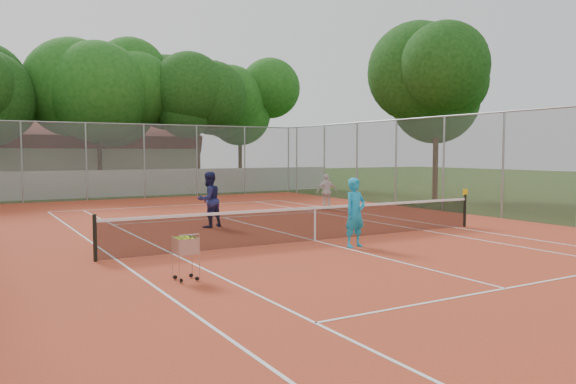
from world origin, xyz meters
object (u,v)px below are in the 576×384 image
player_far_left (209,200)px  player_far_right (327,192)px  clubhouse (69,156)px  ball_hopper (186,257)px  tennis_net (315,223)px  player_near (355,213)px

player_far_left → player_far_right: (6.60, 2.85, -0.14)m
clubhouse → player_far_right: bearing=-72.1°
ball_hopper → clubhouse: bearing=80.8°
ball_hopper → tennis_net: bearing=26.5°
tennis_net → ball_hopper: tennis_net is taller
player_near → ball_hopper: 5.36m
player_far_left → clubhouse: bearing=-108.2°
tennis_net → ball_hopper: (-4.80, -2.84, -0.03)m
tennis_net → player_far_right: (5.10, 6.97, 0.29)m
player_near → tennis_net: bearing=94.6°
clubhouse → ball_hopper: (-2.80, -31.84, -1.72)m
player_near → player_far_right: 9.63m
player_far_right → tennis_net: bearing=69.6°
tennis_net → clubhouse: 29.12m
player_near → player_far_left: player_far_left is taller
clubhouse → player_near: clubhouse is taller
clubhouse → player_near: bearing=-85.6°
tennis_net → player_far_right: bearing=53.8°
player_near → ball_hopper: size_ratio=1.98×
player_near → player_far_left: (-1.85, 5.52, 0.01)m
player_near → ball_hopper: (-5.15, -1.44, -0.45)m
clubhouse → player_far_right: size_ratio=10.57×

